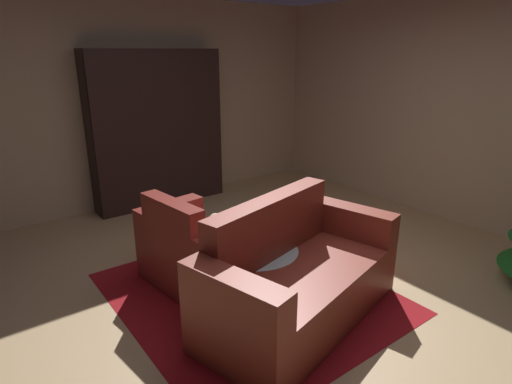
# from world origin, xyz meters

# --- Properties ---
(ground_plane) EXTENTS (7.09, 7.09, 0.00)m
(ground_plane) POSITION_xyz_m (0.00, 0.00, 0.00)
(ground_plane) COLOR tan
(wall_back) EXTENTS (6.03, 0.06, 2.65)m
(wall_back) POSITION_xyz_m (0.00, 2.73, 1.32)
(wall_back) COLOR tan
(wall_back) RESTS_ON ground
(wall_left) EXTENTS (0.06, 5.52, 2.65)m
(wall_left) POSITION_xyz_m (-2.99, 0.00, 1.32)
(wall_left) COLOR tan
(wall_left) RESTS_ON ground
(area_rug) EXTENTS (2.30, 2.04, 0.01)m
(area_rug) POSITION_xyz_m (-0.17, -0.27, 0.00)
(area_rug) COLOR maroon
(area_rug) RESTS_ON ground
(bookshelf_unit) EXTENTS (0.34, 1.74, 2.01)m
(bookshelf_unit) POSITION_xyz_m (-2.74, 0.24, 1.00)
(bookshelf_unit) COLOR black
(bookshelf_unit) RESTS_ON ground
(armchair_red) EXTENTS (1.12, 0.78, 0.86)m
(armchair_red) POSITION_xyz_m (-0.54, -0.56, 0.31)
(armchair_red) COLOR maroon
(armchair_red) RESTS_ON ground
(couch_red) EXTENTS (1.19, 1.87, 0.92)m
(couch_red) POSITION_xyz_m (0.30, -0.16, 0.32)
(couch_red) COLOR maroon
(couch_red) RESTS_ON ground
(coffee_table) EXTENTS (0.70, 0.70, 0.44)m
(coffee_table) POSITION_xyz_m (-0.09, -0.26, 0.40)
(coffee_table) COLOR black
(coffee_table) RESTS_ON ground
(book_stack_on_table) EXTENTS (0.21, 0.17, 0.09)m
(book_stack_on_table) POSITION_xyz_m (-0.07, -0.24, 0.48)
(book_stack_on_table) COLOR red
(book_stack_on_table) RESTS_ON coffee_table
(bottle_on_table) EXTENTS (0.08, 0.08, 0.32)m
(bottle_on_table) POSITION_xyz_m (-0.21, -0.41, 0.57)
(bottle_on_table) COLOR navy
(bottle_on_table) RESTS_ON coffee_table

